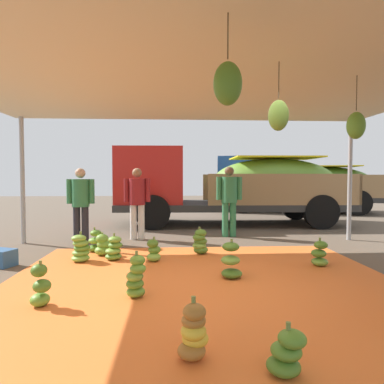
% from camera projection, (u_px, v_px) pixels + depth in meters
% --- Properties ---
extents(ground_plane, '(40.00, 40.00, 0.00)m').
position_uv_depth(ground_plane, '(191.00, 244.00, 7.66)').
color(ground_plane, brown).
extents(tarp_orange, '(5.65, 5.22, 0.01)m').
position_uv_depth(tarp_orange, '(203.00, 287.00, 4.67)').
color(tarp_orange, orange).
rests_on(tarp_orange, ground).
extents(tent_canopy, '(8.00, 7.00, 2.92)m').
position_uv_depth(tent_canopy, '(205.00, 76.00, 4.45)').
color(tent_canopy, '#9EA0A5').
rests_on(tent_canopy, ground).
extents(banana_bunch_0, '(0.35, 0.35, 0.49)m').
position_uv_depth(banana_bunch_0, '(95.00, 242.00, 6.83)').
color(banana_bunch_0, '#518428').
rests_on(banana_bunch_0, tarp_orange).
extents(banana_bunch_1, '(0.39, 0.40, 0.53)m').
position_uv_depth(banana_bunch_1, '(81.00, 249.00, 6.04)').
color(banana_bunch_1, '#75A83D').
rests_on(banana_bunch_1, tarp_orange).
extents(banana_bunch_2, '(0.35, 0.36, 0.44)m').
position_uv_depth(banana_bunch_2, '(154.00, 251.00, 6.06)').
color(banana_bunch_2, '#75A83D').
rests_on(banana_bunch_2, tarp_orange).
extents(banana_bunch_3, '(0.34, 0.34, 0.48)m').
position_uv_depth(banana_bunch_3, '(320.00, 254.00, 5.73)').
color(banana_bunch_3, '#6B9E38').
rests_on(banana_bunch_3, tarp_orange).
extents(banana_bunch_4, '(0.34, 0.34, 0.44)m').
position_uv_depth(banana_bunch_4, '(103.00, 245.00, 6.53)').
color(banana_bunch_4, '#75A83D').
rests_on(banana_bunch_4, tarp_orange).
extents(banana_bunch_5, '(0.27, 0.26, 0.54)m').
position_uv_depth(banana_bunch_5, '(40.00, 287.00, 3.93)').
color(banana_bunch_5, '#60932D').
rests_on(banana_bunch_5, tarp_orange).
extents(banana_bunch_6, '(0.35, 0.36, 0.52)m').
position_uv_depth(banana_bunch_6, '(194.00, 332.00, 2.80)').
color(banana_bunch_6, '#996628').
rests_on(banana_bunch_6, tarp_orange).
extents(banana_bunch_7, '(0.40, 0.37, 0.48)m').
position_uv_depth(banana_bunch_7, '(114.00, 249.00, 6.16)').
color(banana_bunch_7, '#60932D').
rests_on(banana_bunch_7, tarp_orange).
extents(banana_bunch_8, '(0.38, 0.38, 0.53)m').
position_uv_depth(banana_bunch_8, '(200.00, 242.00, 6.63)').
color(banana_bunch_8, '#477523').
rests_on(banana_bunch_8, tarp_orange).
extents(banana_bunch_9, '(0.39, 0.40, 0.58)m').
position_uv_depth(banana_bunch_9, '(231.00, 262.00, 5.06)').
color(banana_bunch_9, '#477523').
rests_on(banana_bunch_9, tarp_orange).
extents(banana_bunch_11, '(0.33, 0.33, 0.58)m').
position_uv_depth(banana_bunch_11, '(136.00, 278.00, 4.24)').
color(banana_bunch_11, '#60932D').
rests_on(banana_bunch_11, tarp_orange).
extents(banana_bunch_12, '(0.34, 0.34, 0.41)m').
position_uv_depth(banana_bunch_12, '(287.00, 354.00, 2.57)').
color(banana_bunch_12, '#477523').
rests_on(banana_bunch_12, tarp_orange).
extents(cargo_truck_main, '(7.23, 2.70, 2.40)m').
position_uv_depth(cargo_truck_main, '(228.00, 184.00, 10.88)').
color(cargo_truck_main, '#2D2D2D').
rests_on(cargo_truck_main, ground).
extents(cargo_truck_far, '(7.01, 4.05, 2.40)m').
position_uv_depth(cargo_truck_far, '(292.00, 183.00, 14.90)').
color(cargo_truck_far, '#2D2D2D').
rests_on(cargo_truck_far, ground).
extents(worker_0, '(0.65, 0.40, 1.77)m').
position_uv_depth(worker_0, '(229.00, 196.00, 8.58)').
color(worker_0, '#337A4C').
rests_on(worker_0, ground).
extents(worker_1, '(0.63, 0.38, 1.71)m').
position_uv_depth(worker_1, '(81.00, 199.00, 7.74)').
color(worker_1, '#26262D').
rests_on(worker_1, ground).
extents(worker_2, '(0.63, 0.39, 1.72)m').
position_uv_depth(worker_2, '(137.00, 198.00, 8.18)').
color(worker_2, silver).
rests_on(worker_2, ground).
extents(crate_1, '(0.57, 0.47, 0.28)m').
position_uv_depth(crate_1, '(0.00, 258.00, 5.76)').
color(crate_1, '#335B8E').
rests_on(crate_1, ground).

